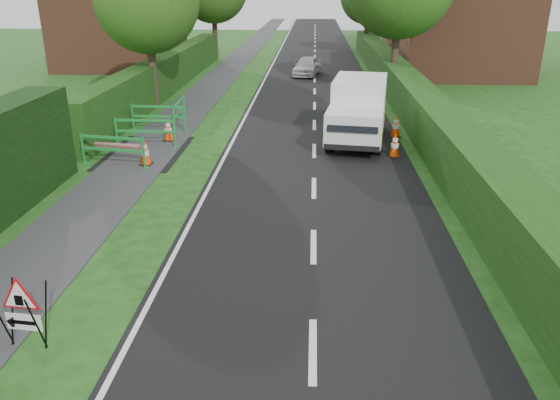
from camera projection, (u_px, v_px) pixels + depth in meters
name	position (u px, v px, depth m)	size (l,w,h in m)	color
ground	(130.00, 390.00, 7.48)	(120.00, 120.00, 0.00)	#174213
road_surface	(315.00, 58.00, 39.76)	(6.00, 90.00, 0.02)	black
footpath	(240.00, 58.00, 40.06)	(2.00, 90.00, 0.02)	#2D2D30
hedge_west_far	(169.00, 90.00, 28.13)	(1.00, 24.00, 1.80)	#14380F
hedge_east	(414.00, 121.00, 21.93)	(1.20, 50.00, 1.50)	#14380F
house_west	(120.00, 20.00, 34.75)	(7.50, 7.40, 7.88)	brown
house_east_a	(462.00, 24.00, 31.72)	(7.50, 7.40, 7.88)	brown
house_east_b	(432.00, 12.00, 44.63)	(7.50, 7.40, 7.88)	brown
tree_nw	(147.00, 0.00, 22.74)	(4.40, 4.40, 6.70)	#2D2116
triangle_sign	(19.00, 307.00, 8.09)	(0.77, 0.77, 1.03)	black
works_van	(358.00, 109.00, 18.83)	(2.41, 4.76, 2.08)	silver
traffic_cone_0	(395.00, 145.00, 17.26)	(0.38, 0.38, 0.79)	black
traffic_cone_1	(396.00, 126.00, 19.52)	(0.38, 0.38, 0.79)	black
traffic_cone_2	(371.00, 113.00, 21.48)	(0.38, 0.38, 0.79)	black
traffic_cone_3	(145.00, 152.00, 16.52)	(0.38, 0.38, 0.79)	black
traffic_cone_4	(168.00, 130.00, 19.05)	(0.38, 0.38, 0.79)	black
ped_barrier_0	(112.00, 147.00, 16.20)	(2.09, 0.68, 1.00)	#198A33
ped_barrier_1	(145.00, 129.00, 18.19)	(2.07, 0.41, 1.00)	#198A33
ped_barrier_2	(158.00, 114.00, 20.20)	(2.07, 0.45, 1.00)	#198A33
ped_barrier_3	(180.00, 110.00, 20.95)	(0.42, 2.07, 1.00)	#198A33
redwhite_plank	(119.00, 161.00, 16.99)	(1.50, 0.04, 0.25)	red
hatchback_car	(307.00, 66.00, 32.27)	(1.31, 3.26, 1.11)	silver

